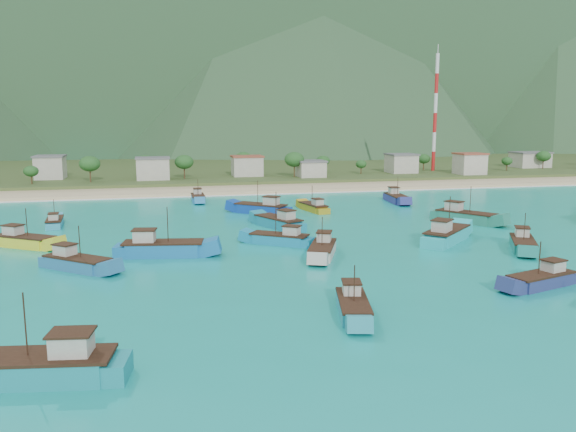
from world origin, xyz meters
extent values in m
plane|color=#0C8A82|center=(0.00, 0.00, 0.00)|extent=(600.00, 600.00, 0.00)
cube|color=beige|center=(0.00, 79.00, 0.00)|extent=(400.00, 18.00, 1.20)
cube|color=#385123|center=(0.00, 140.00, 0.00)|extent=(400.00, 110.00, 2.40)
cube|color=white|center=(0.00, 69.50, 0.00)|extent=(400.00, 2.50, 0.08)
cube|color=slate|center=(-150.00, 520.00, 130.00)|extent=(1400.00, 160.00, 260.00)
cube|color=#385942|center=(120.00, 400.00, 100.00)|extent=(1100.00, 160.00, 200.00)
cube|color=#284C2D|center=(-40.00, 300.00, 75.00)|extent=(800.00, 160.00, 150.00)
cone|color=#284C2D|center=(60.00, 300.00, 85.00)|extent=(280.00, 280.00, 170.00)
cone|color=#284C2D|center=(260.00, 300.00, 105.00)|extent=(280.00, 280.00, 210.00)
cube|color=beige|center=(-58.73, 107.95, 4.87)|extent=(8.08, 8.82, 6.54)
cube|color=beige|center=(-28.63, 98.70, 4.67)|extent=(9.40, 7.30, 6.15)
cube|color=beige|center=(0.32, 103.32, 4.58)|extent=(9.22, 7.69, 5.95)
cube|color=beige|center=(19.22, 95.95, 3.92)|extent=(8.00, 8.07, 4.64)
cube|color=beige|center=(52.59, 102.69, 4.55)|extent=(8.76, 8.45, 5.90)
cube|color=beige|center=(72.18, 92.69, 4.83)|extent=(8.49, 7.55, 6.46)
cube|color=beige|center=(109.11, 112.41, 4.26)|extent=(12.43, 8.89, 5.33)
cylinder|color=red|center=(67.10, 108.00, 4.93)|extent=(1.20, 1.20, 6.65)
cylinder|color=white|center=(67.10, 108.00, 11.58)|extent=(1.20, 1.20, 6.65)
cylinder|color=red|center=(67.10, 108.00, 18.23)|extent=(1.20, 1.20, 6.65)
cylinder|color=white|center=(67.10, 108.00, 24.88)|extent=(1.20, 1.20, 6.65)
cylinder|color=red|center=(67.10, 108.00, 31.53)|extent=(1.20, 1.20, 6.65)
cylinder|color=white|center=(67.10, 108.00, 38.18)|extent=(1.20, 1.20, 6.65)
cube|color=teal|center=(-9.06, -22.56, 0.45)|extent=(4.85, 9.71, 1.69)
cube|color=beige|center=(-8.62, -20.71, 1.98)|extent=(2.15, 2.46, 1.38)
cylinder|color=#382114|center=(-9.19, -23.08, 3.20)|extent=(0.12, 0.12, 3.81)
cube|color=teal|center=(-36.27, -31.00, 0.70)|extent=(12.48, 5.37, 2.20)
cube|color=beige|center=(-33.83, -31.38, 2.69)|extent=(3.05, 2.61, 1.78)
cylinder|color=#382114|center=(-36.95, -30.90, 4.27)|extent=(0.12, 0.12, 4.94)
cube|color=#156BAC|center=(-26.91, 6.42, 0.74)|extent=(12.94, 5.68, 2.27)
cube|color=beige|center=(-29.44, 6.84, 2.80)|extent=(3.18, 2.72, 1.85)
cylinder|color=#382114|center=(-26.21, 6.30, 4.43)|extent=(0.12, 0.12, 5.12)
cube|color=teal|center=(-6.70, 23.56, 0.64)|extent=(7.86, 11.85, 2.09)
cube|color=beige|center=(-5.72, 21.43, 2.54)|extent=(3.00, 3.25, 1.70)
cylinder|color=#382114|center=(-6.97, 24.16, 4.04)|extent=(0.12, 0.12, 4.70)
cube|color=teal|center=(-45.83, 34.54, 0.40)|extent=(3.33, 8.94, 1.59)
cube|color=beige|center=(-45.68, 32.76, 1.84)|extent=(1.77, 2.12, 1.29)
cylinder|color=#382114|center=(-45.88, 35.04, 2.98)|extent=(0.12, 0.12, 3.58)
cube|color=#1A7C72|center=(24.81, -1.68, 0.52)|extent=(7.64, 10.26, 1.84)
cube|color=beige|center=(25.84, 0.12, 2.19)|extent=(2.75, 2.92, 1.50)
cylinder|color=#382114|center=(24.52, -2.17, 3.51)|extent=(0.12, 0.12, 4.14)
cube|color=yellow|center=(-47.19, 17.02, 0.58)|extent=(10.66, 8.64, 1.95)
cube|color=beige|center=(-49.00, 18.25, 2.34)|extent=(3.12, 2.99, 1.58)
cylinder|color=#382114|center=(-46.68, 16.68, 3.75)|extent=(0.12, 0.12, 4.39)
cube|color=beige|center=(-5.15, 1.22, 0.54)|extent=(6.84, 10.70, 1.88)
cube|color=beige|center=(-4.33, 3.16, 2.24)|extent=(2.66, 2.90, 1.53)
cylinder|color=#382114|center=(-5.38, 0.68, 3.59)|extent=(0.12, 0.12, 4.22)
cube|color=#2B7CBB|center=(-18.23, 60.25, 0.47)|extent=(2.92, 9.65, 1.75)
cube|color=beige|center=(-18.21, 62.22, 2.06)|extent=(1.78, 2.20, 1.42)
cylinder|color=#382114|center=(-18.23, 59.71, 3.32)|extent=(0.12, 0.12, 3.94)
cube|color=#0E3B9E|center=(-6.96, 39.51, 0.70)|extent=(11.58, 10.57, 2.21)
cube|color=beige|center=(-5.06, 37.91, 2.70)|extent=(3.54, 3.48, 1.79)
cylinder|color=#382114|center=(-7.49, 39.96, 4.29)|extent=(0.12, 0.12, 4.96)
cube|color=navy|center=(15.07, -18.61, 0.49)|extent=(10.16, 5.50, 1.77)
cube|color=beige|center=(16.98, -18.05, 2.09)|extent=(2.63, 2.33, 1.44)
cylinder|color=#382114|center=(14.53, -18.77, 3.36)|extent=(0.12, 0.12, 3.99)
cube|color=#266A9C|center=(-37.70, 1.30, 0.55)|extent=(9.95, 9.13, 1.90)
cube|color=beige|center=(-39.32, 2.69, 2.27)|extent=(3.05, 3.00, 1.54)
cylinder|color=#382114|center=(-37.25, 0.91, 3.64)|extent=(0.12, 0.12, 4.27)
cube|color=#1282AD|center=(-9.41, 10.22, 0.52)|extent=(10.02, 8.14, 1.83)
cube|color=beige|center=(-7.70, 9.06, 2.18)|extent=(2.94, 2.82, 1.49)
cylinder|color=#382114|center=(-9.88, 10.55, 3.50)|extent=(0.12, 0.12, 4.13)
cube|color=#237C66|center=(28.73, 20.81, 0.72)|extent=(9.75, 12.27, 2.23)
cube|color=beige|center=(27.36, 22.92, 2.74)|extent=(3.41, 3.57, 1.81)
cylinder|color=#382114|center=(29.11, 20.23, 4.35)|extent=(0.12, 0.12, 5.02)
cube|color=#20B4BD|center=(16.62, 5.86, 0.76)|extent=(11.97, 11.43, 2.32)
cube|color=beige|center=(14.69, 4.09, 2.87)|extent=(3.72, 3.69, 1.89)
cylinder|color=#382114|center=(17.15, 6.35, 4.54)|extent=(0.12, 0.12, 5.23)
cube|color=#B28E18|center=(4.44, 40.28, 0.48)|extent=(4.69, 10.03, 1.76)
cube|color=beige|center=(4.83, 38.34, 2.07)|extent=(2.16, 2.50, 1.43)
cylinder|color=#382114|center=(4.34, 40.81, 3.33)|extent=(0.12, 0.12, 3.95)
cube|color=navy|center=(26.85, 48.18, 0.60)|extent=(4.38, 11.26, 2.00)
cube|color=beige|center=(27.08, 50.42, 2.41)|extent=(2.26, 2.69, 1.62)
cylinder|color=#382114|center=(26.78, 47.56, 3.84)|extent=(0.12, 0.12, 4.49)
camera|label=1|loc=(-27.26, -72.52, 18.74)|focal=35.00mm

